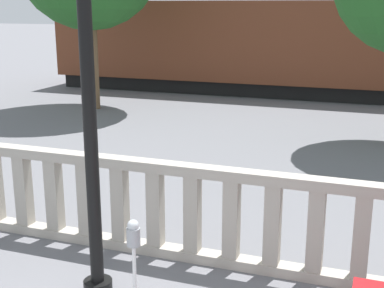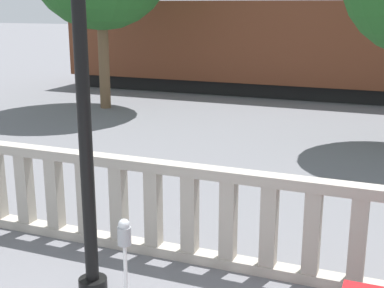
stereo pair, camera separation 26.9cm
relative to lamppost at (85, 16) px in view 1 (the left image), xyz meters
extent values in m
cube|color=#ADA599|center=(1.30, 1.27, -3.24)|extent=(17.50, 0.24, 0.14)
cube|color=#ADA599|center=(1.30, 1.27, -2.02)|extent=(17.50, 0.24, 0.14)
cube|color=#ADA599|center=(-1.98, 1.27, -2.63)|extent=(0.20, 0.20, 1.08)
cube|color=#ADA599|center=(-1.43, 1.27, -2.63)|extent=(0.20, 0.20, 1.08)
cube|color=#ADA599|center=(-0.89, 1.27, -2.63)|extent=(0.20, 0.20, 1.08)
cube|color=#ADA599|center=(-0.34, 1.27, -2.63)|extent=(0.20, 0.20, 1.08)
cube|color=#ADA599|center=(0.21, 1.27, -2.63)|extent=(0.20, 0.20, 1.08)
cube|color=#ADA599|center=(0.76, 1.27, -2.63)|extent=(0.20, 0.20, 1.08)
cube|color=#ADA599|center=(1.30, 1.27, -2.63)|extent=(0.20, 0.20, 1.08)
cube|color=#ADA599|center=(1.85, 1.27, -2.63)|extent=(0.20, 0.20, 1.08)
cube|color=#ADA599|center=(2.40, 1.27, -2.63)|extent=(0.20, 0.20, 1.08)
cube|color=#ADA599|center=(2.95, 1.27, -2.63)|extent=(0.20, 0.20, 1.08)
cylinder|color=black|center=(0.00, 0.00, -3.21)|extent=(0.35, 0.35, 0.20)
cylinder|color=black|center=(0.00, 0.00, -0.17)|extent=(0.16, 0.16, 5.89)
cylinder|color=gray|center=(0.77, -0.55, -2.18)|extent=(0.14, 0.14, 0.19)
sphere|color=#B2B7BC|center=(0.77, -0.55, -2.06)|extent=(0.12, 0.12, 0.12)
cube|color=black|center=(-0.79, 15.62, -3.03)|extent=(18.01, 2.25, 0.55)
cube|color=brown|center=(-0.79, 15.62, -1.25)|extent=(18.38, 2.81, 3.01)
cylinder|color=brown|center=(-6.14, 10.60, -1.72)|extent=(0.35, 0.35, 3.18)
camera|label=1|loc=(3.05, -5.08, 0.12)|focal=50.00mm
camera|label=2|loc=(3.30, -4.98, 0.12)|focal=50.00mm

